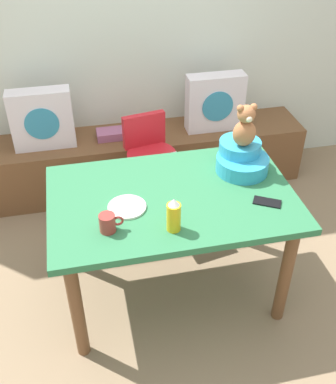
{
  "coord_description": "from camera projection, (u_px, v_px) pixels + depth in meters",
  "views": [
    {
      "loc": [
        -0.44,
        -1.93,
        2.24
      ],
      "look_at": [
        0.0,
        0.1,
        0.69
      ],
      "focal_mm": 43.25,
      "sensor_mm": 36.0,
      "label": 1
    }
  ],
  "objects": [
    {
      "name": "highchair",
      "position": [
        151.0,
        157.0,
        3.19
      ],
      "size": [
        0.38,
        0.49,
        0.79
      ],
      "color": "red",
      "rests_on": "ground_plane"
    },
    {
      "name": "cell_phone",
      "position": [
        267.0,
        202.0,
        2.43
      ],
      "size": [
        0.16,
        0.13,
        0.01
      ],
      "primitive_type": "cube",
      "rotation": [
        0.0,
        0.0,
        1.05
      ],
      "color": "black",
      "rests_on": "dining_table"
    },
    {
      "name": "dining_table",
      "position": [
        172.0,
        211.0,
        2.54
      ],
      "size": [
        1.32,
        0.85,
        0.74
      ],
      "color": "#2D7247",
      "rests_on": "ground_plane"
    },
    {
      "name": "teddy_bear",
      "position": [
        245.0,
        126.0,
        2.52
      ],
      "size": [
        0.13,
        0.12,
        0.25
      ],
      "color": "#AC6940",
      "rests_on": "infant_seat_teal"
    },
    {
      "name": "back_wall",
      "position": [
        128.0,
        13.0,
        3.28
      ],
      "size": [
        4.4,
        0.1,
        2.6
      ],
      "primitive_type": "cube",
      "color": "silver",
      "rests_on": "ground_plane"
    },
    {
      "name": "pillow_floral_left",
      "position": [
        42.0,
        119.0,
        3.3
      ],
      "size": [
        0.44,
        0.15,
        0.44
      ],
      "color": "silver",
      "rests_on": "window_bench"
    },
    {
      "name": "infant_seat_teal",
      "position": [
        241.0,
        158.0,
        2.64
      ],
      "size": [
        0.3,
        0.33,
        0.16
      ],
      "color": "#2F9DCA",
      "rests_on": "dining_table"
    },
    {
      "name": "dinner_plate_near",
      "position": [
        127.0,
        207.0,
        2.39
      ],
      "size": [
        0.2,
        0.2,
        0.01
      ],
      "primitive_type": "cylinder",
      "color": "white",
      "rests_on": "dining_table"
    },
    {
      "name": "ground_plane",
      "position": [
        171.0,
        289.0,
        2.92
      ],
      "size": [
        8.0,
        8.0,
        0.0
      ],
      "primitive_type": "plane",
      "color": "#8C7256"
    },
    {
      "name": "pillow_floral_right",
      "position": [
        215.0,
        102.0,
        3.52
      ],
      "size": [
        0.44,
        0.15,
        0.44
      ],
      "color": "silver",
      "rests_on": "window_bench"
    },
    {
      "name": "ketchup_bottle",
      "position": [
        174.0,
        215.0,
        2.21
      ],
      "size": [
        0.07,
        0.07,
        0.18
      ],
      "color": "gold",
      "rests_on": "dining_table"
    },
    {
      "name": "coffee_mug",
      "position": [
        108.0,
        223.0,
        2.22
      ],
      "size": [
        0.12,
        0.08,
        0.09
      ],
      "color": "#9E332D",
      "rests_on": "dining_table"
    },
    {
      "name": "book_stack",
      "position": [
        110.0,
        134.0,
        3.51
      ],
      "size": [
        0.2,
        0.14,
        0.06
      ],
      "primitive_type": "cube",
      "color": "#9F5A82",
      "rests_on": "window_bench"
    },
    {
      "name": "window_bench",
      "position": [
        140.0,
        160.0,
        3.7
      ],
      "size": [
        2.6,
        0.44,
        0.46
      ],
      "primitive_type": "cube",
      "color": "brown",
      "rests_on": "ground_plane"
    }
  ]
}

